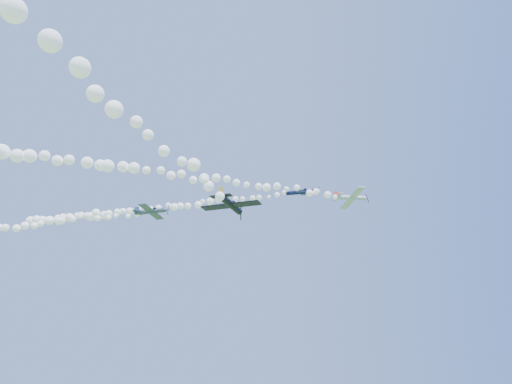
{
  "coord_description": "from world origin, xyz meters",
  "views": [
    {
      "loc": [
        1.47,
        -81.89,
        14.64
      ],
      "look_at": [
        3.84,
        -6.41,
        46.76
      ],
      "focal_mm": 30.0,
      "sensor_mm": 36.0,
      "label": 1
    }
  ],
  "objects_px": {
    "plane_white": "(352,198)",
    "plane_grey": "(151,211)",
    "plane_navy": "(302,192)",
    "plane_black": "(231,205)"
  },
  "relations": [
    {
      "from": "plane_white",
      "to": "plane_grey",
      "type": "bearing_deg",
      "value": 174.83
    },
    {
      "from": "plane_white",
      "to": "plane_grey",
      "type": "xyz_separation_m",
      "value": [
        -40.33,
        -8.43,
        -6.73
      ]
    },
    {
      "from": "plane_navy",
      "to": "plane_grey",
      "type": "height_order",
      "value": "plane_navy"
    },
    {
      "from": "plane_navy",
      "to": "plane_black",
      "type": "height_order",
      "value": "plane_navy"
    },
    {
      "from": "plane_white",
      "to": "plane_navy",
      "type": "distance_m",
      "value": 10.95
    },
    {
      "from": "plane_grey",
      "to": "plane_black",
      "type": "bearing_deg",
      "value": -37.98
    },
    {
      "from": "plane_white",
      "to": "plane_navy",
      "type": "relative_size",
      "value": 1.06
    },
    {
      "from": "plane_navy",
      "to": "plane_grey",
      "type": "relative_size",
      "value": 1.06
    },
    {
      "from": "plane_navy",
      "to": "plane_grey",
      "type": "bearing_deg",
      "value": -141.84
    },
    {
      "from": "plane_white",
      "to": "plane_navy",
      "type": "bearing_deg",
      "value": 145.12
    }
  ]
}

